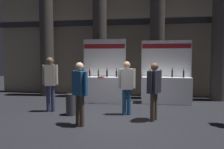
{
  "coord_description": "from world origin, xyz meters",
  "views": [
    {
      "loc": [
        0.91,
        -6.24,
        1.75
      ],
      "look_at": [
        -0.36,
        1.53,
        1.16
      ],
      "focal_mm": 35.98,
      "sensor_mm": 36.0,
      "label": 1
    }
  ],
  "objects_px": {
    "trash_bin": "(71,104)",
    "exhibitor_booth_1": "(166,87)",
    "exhibitor_booth_0": "(103,86)",
    "visitor_2": "(80,88)",
    "visitor_6": "(154,86)",
    "visitor_4": "(127,83)",
    "visitor_3": "(50,80)"
  },
  "relations": [
    {
      "from": "trash_bin",
      "to": "visitor_2",
      "type": "distance_m",
      "value": 1.31
    },
    {
      "from": "visitor_4",
      "to": "exhibitor_booth_1",
      "type": "bearing_deg",
      "value": 45.17
    },
    {
      "from": "exhibitor_booth_1",
      "to": "trash_bin",
      "type": "relative_size",
      "value": 3.7
    },
    {
      "from": "trash_bin",
      "to": "visitor_6",
      "type": "xyz_separation_m",
      "value": [
        2.47,
        -0.21,
        0.64
      ]
    },
    {
      "from": "exhibitor_booth_0",
      "to": "visitor_6",
      "type": "distance_m",
      "value": 3.04
    },
    {
      "from": "exhibitor_booth_1",
      "to": "trash_bin",
      "type": "height_order",
      "value": "exhibitor_booth_1"
    },
    {
      "from": "exhibitor_booth_0",
      "to": "visitor_2",
      "type": "bearing_deg",
      "value": -89.38
    },
    {
      "from": "trash_bin",
      "to": "visitor_4",
      "type": "bearing_deg",
      "value": 10.47
    },
    {
      "from": "exhibitor_booth_1",
      "to": "visitor_3",
      "type": "relative_size",
      "value": 1.38
    },
    {
      "from": "exhibitor_booth_0",
      "to": "visitor_3",
      "type": "height_order",
      "value": "exhibitor_booth_0"
    },
    {
      "from": "exhibitor_booth_1",
      "to": "visitor_6",
      "type": "relative_size",
      "value": 1.51
    },
    {
      "from": "visitor_2",
      "to": "visitor_4",
      "type": "distance_m",
      "value": 1.68
    },
    {
      "from": "exhibitor_booth_1",
      "to": "visitor_2",
      "type": "height_order",
      "value": "exhibitor_booth_1"
    },
    {
      "from": "exhibitor_booth_0",
      "to": "visitor_3",
      "type": "bearing_deg",
      "value": -127.14
    },
    {
      "from": "exhibitor_booth_0",
      "to": "visitor_4",
      "type": "height_order",
      "value": "exhibitor_booth_0"
    },
    {
      "from": "visitor_3",
      "to": "visitor_4",
      "type": "height_order",
      "value": "visitor_3"
    },
    {
      "from": "exhibitor_booth_1",
      "to": "exhibitor_booth_0",
      "type": "bearing_deg",
      "value": -175.43
    },
    {
      "from": "exhibitor_booth_0",
      "to": "visitor_3",
      "type": "distance_m",
      "value": 2.3
    },
    {
      "from": "exhibitor_booth_0",
      "to": "trash_bin",
      "type": "distance_m",
      "value": 2.2
    },
    {
      "from": "exhibitor_booth_0",
      "to": "visitor_6",
      "type": "bearing_deg",
      "value": -50.46
    },
    {
      "from": "trash_bin",
      "to": "exhibitor_booth_1",
      "type": "bearing_deg",
      "value": 37.72
    },
    {
      "from": "visitor_6",
      "to": "trash_bin",
      "type": "bearing_deg",
      "value": 109.83
    },
    {
      "from": "visitor_4",
      "to": "visitor_6",
      "type": "height_order",
      "value": "visitor_4"
    },
    {
      "from": "exhibitor_booth_0",
      "to": "visitor_2",
      "type": "xyz_separation_m",
      "value": [
        0.03,
        -3.1,
        0.35
      ]
    },
    {
      "from": "visitor_3",
      "to": "visitor_4",
      "type": "xyz_separation_m",
      "value": [
        2.48,
        -0.01,
        -0.07
      ]
    },
    {
      "from": "visitor_2",
      "to": "trash_bin",
      "type": "bearing_deg",
      "value": 160.42
    },
    {
      "from": "visitor_2",
      "to": "visitor_6",
      "type": "xyz_separation_m",
      "value": [
        1.89,
        0.77,
        -0.0
      ]
    },
    {
      "from": "exhibitor_booth_1",
      "to": "visitor_4",
      "type": "xyz_separation_m",
      "value": [
        -1.33,
        -2.0,
        0.36
      ]
    },
    {
      "from": "exhibitor_booth_1",
      "to": "visitor_6",
      "type": "xyz_separation_m",
      "value": [
        -0.52,
        -2.52,
        0.36
      ]
    },
    {
      "from": "trash_bin",
      "to": "visitor_6",
      "type": "distance_m",
      "value": 2.56
    },
    {
      "from": "exhibitor_booth_0",
      "to": "visitor_2",
      "type": "relative_size",
      "value": 1.52
    },
    {
      "from": "exhibitor_booth_0",
      "to": "exhibitor_booth_1",
      "type": "bearing_deg",
      "value": 4.57
    }
  ]
}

